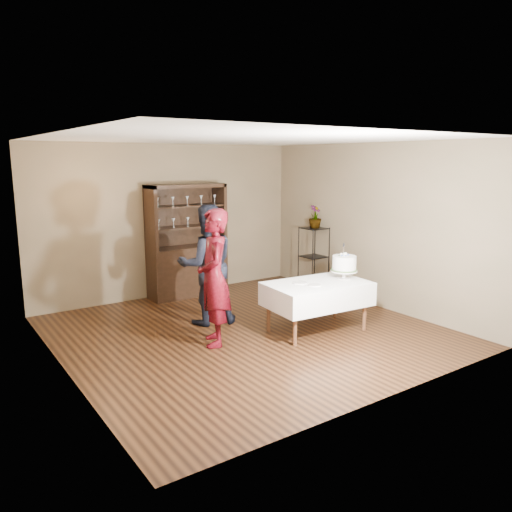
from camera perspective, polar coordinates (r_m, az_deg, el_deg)
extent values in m
plane|color=black|center=(7.23, -0.98, -8.61)|extent=(5.00, 5.00, 0.00)
plane|color=white|center=(6.82, -1.05, 13.29)|extent=(5.00, 5.00, 0.00)
cube|color=brown|center=(9.07, -9.82, 4.02)|extent=(5.00, 0.02, 2.70)
cube|color=brown|center=(5.91, -21.62, -0.29)|extent=(0.02, 5.00, 2.70)
cube|color=brown|center=(8.53, 13.14, 3.45)|extent=(0.02, 5.00, 2.70)
cube|color=black|center=(9.07, -7.80, -1.69)|extent=(1.40, 0.48, 0.90)
cube|color=black|center=(9.10, -8.59, 4.72)|extent=(1.40, 0.03, 1.10)
cube|color=black|center=(8.87, -8.05, 7.94)|extent=(1.40, 0.48, 0.06)
cube|color=black|center=(8.93, -7.93, 3.32)|extent=(1.28, 0.42, 0.02)
cube|color=black|center=(8.89, -7.99, 5.69)|extent=(1.28, 0.42, 0.02)
cylinder|color=black|center=(9.06, 6.47, -0.70)|extent=(0.02, 0.02, 1.20)
cylinder|color=black|center=(9.33, 8.33, -0.42)|extent=(0.02, 0.02, 1.20)
cylinder|color=black|center=(9.36, 4.86, -0.29)|extent=(0.02, 0.02, 1.20)
cylinder|color=black|center=(9.62, 6.71, -0.03)|extent=(0.02, 0.02, 1.20)
cube|color=black|center=(9.44, 6.53, -3.03)|extent=(0.40, 0.40, 0.02)
cube|color=black|center=(9.33, 6.60, -0.05)|extent=(0.40, 0.40, 0.01)
cube|color=black|center=(9.24, 6.67, 3.17)|extent=(0.40, 0.40, 0.02)
cube|color=white|center=(7.15, 7.00, -4.31)|extent=(1.50, 0.99, 0.33)
cylinder|color=#52311E|center=(6.62, 4.48, -7.44)|extent=(0.06, 0.06, 0.68)
cylinder|color=#52311E|center=(7.34, 12.32, -5.79)|extent=(0.06, 0.06, 0.68)
cylinder|color=#52311E|center=(7.15, 1.45, -6.01)|extent=(0.06, 0.06, 0.68)
cylinder|color=#52311E|center=(7.82, 9.05, -4.63)|extent=(0.06, 0.06, 0.68)
imported|color=#32040B|center=(6.55, -4.82, -2.49)|extent=(0.66, 0.78, 1.81)
imported|color=black|center=(7.41, -5.62, -1.01)|extent=(1.02, 0.89, 1.79)
cylinder|color=silver|center=(7.41, 10.00, -2.51)|extent=(0.21, 0.21, 0.01)
cylinder|color=silver|center=(7.39, 10.01, -2.15)|extent=(0.05, 0.05, 0.11)
cylinder|color=silver|center=(7.38, 10.02, -1.69)|extent=(0.39, 0.39, 0.02)
cylinder|color=#42632F|center=(7.38, 10.03, -1.55)|extent=(0.38, 0.38, 0.02)
cylinder|color=white|center=(7.36, 10.05, -0.81)|extent=(0.36, 0.36, 0.21)
sphere|color=#5D75C7|center=(7.36, 10.26, 0.14)|extent=(0.03, 0.03, 0.03)
cube|color=white|center=(7.28, 9.98, 0.53)|extent=(0.02, 0.02, 0.15)
cube|color=black|center=(7.26, 10.00, 1.24)|extent=(0.03, 0.02, 0.05)
cylinder|color=silver|center=(6.94, 6.71, -3.32)|extent=(0.20, 0.20, 0.01)
cylinder|color=silver|center=(7.05, 5.02, -3.05)|extent=(0.26, 0.26, 0.01)
imported|color=#42632F|center=(9.19, 6.77, 4.48)|extent=(0.30, 0.30, 0.42)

